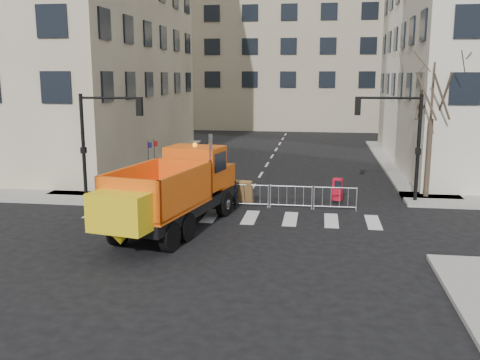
# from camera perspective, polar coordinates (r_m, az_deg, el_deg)

# --- Properties ---
(ground) EXTENTS (120.00, 120.00, 0.00)m
(ground) POSITION_cam_1_polar(r_m,az_deg,el_deg) (19.02, -3.19, -8.21)
(ground) COLOR black
(ground) RESTS_ON ground
(sidewalk_back) EXTENTS (64.00, 5.00, 0.15)m
(sidewalk_back) POSITION_cam_1_polar(r_m,az_deg,el_deg) (27.05, 0.46, -2.16)
(sidewalk_back) COLOR gray
(sidewalk_back) RESTS_ON ground
(building_far) EXTENTS (30.00, 18.00, 24.00)m
(building_far) POSITION_cam_1_polar(r_m,az_deg,el_deg) (69.89, 5.71, 15.76)
(building_far) COLOR tan
(building_far) RESTS_ON ground
(traffic_light_left) EXTENTS (0.18, 0.18, 5.40)m
(traffic_light_left) POSITION_cam_1_polar(r_m,az_deg,el_deg) (27.89, -16.36, 3.28)
(traffic_light_left) COLOR black
(traffic_light_left) RESTS_ON ground
(traffic_light_right) EXTENTS (0.18, 0.18, 5.40)m
(traffic_light_right) POSITION_cam_1_polar(r_m,az_deg,el_deg) (27.72, 18.48, 3.11)
(traffic_light_right) COLOR black
(traffic_light_right) RESTS_ON ground
(crowd_barriers) EXTENTS (12.60, 0.60, 1.10)m
(crowd_barriers) POSITION_cam_1_polar(r_m,az_deg,el_deg) (26.19, -1.44, -1.54)
(crowd_barriers) COLOR #9EA0A5
(crowd_barriers) RESTS_ON ground
(street_tree) EXTENTS (3.00, 3.00, 7.50)m
(street_tree) POSITION_cam_1_polar(r_m,az_deg,el_deg) (28.71, 19.66, 5.40)
(street_tree) COLOR #382B21
(street_tree) RESTS_ON ground
(plow_truck) EXTENTS (4.65, 10.35, 3.89)m
(plow_truck) POSITION_cam_1_polar(r_m,az_deg,el_deg) (21.82, -7.16, -1.03)
(plow_truck) COLOR black
(plow_truck) RESTS_ON ground
(cop_a) EXTENTS (0.64, 0.43, 1.73)m
(cop_a) POSITION_cam_1_polar(r_m,az_deg,el_deg) (25.48, -0.91, -1.17)
(cop_a) COLOR black
(cop_a) RESTS_ON ground
(cop_b) EXTENTS (0.93, 0.79, 1.69)m
(cop_b) POSITION_cam_1_polar(r_m,az_deg,el_deg) (25.66, -3.03, -1.14)
(cop_b) COLOR black
(cop_b) RESTS_ON ground
(cop_c) EXTENTS (0.82, 1.28, 2.03)m
(cop_c) POSITION_cam_1_polar(r_m,az_deg,el_deg) (25.68, -3.66, -0.75)
(cop_c) COLOR black
(cop_c) RESTS_ON ground
(worker) EXTENTS (1.18, 0.93, 1.61)m
(worker) POSITION_cam_1_polar(r_m,az_deg,el_deg) (25.98, -7.88, -0.84)
(worker) COLOR #F1F81D
(worker) RESTS_ON sidewalk_back
(newspaper_box) EXTENTS (0.55, 0.51, 1.10)m
(newspaper_box) POSITION_cam_1_polar(r_m,az_deg,el_deg) (27.06, 10.37, -0.98)
(newspaper_box) COLOR red
(newspaper_box) RESTS_ON sidewalk_back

